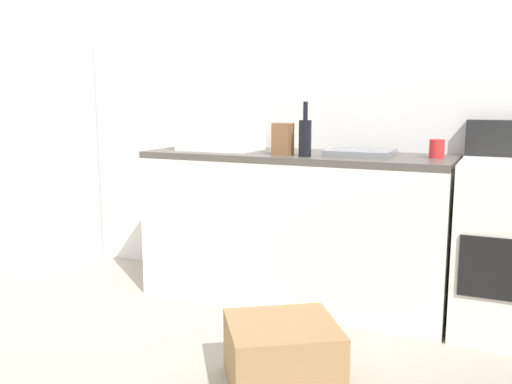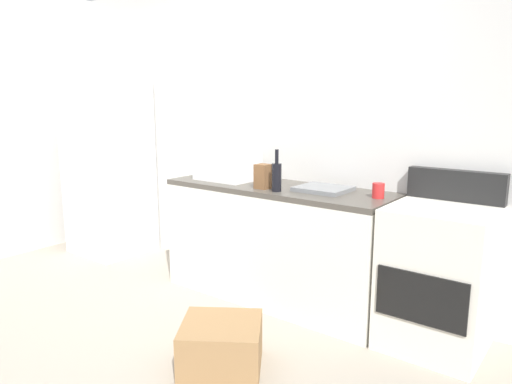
{
  "view_description": "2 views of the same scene",
  "coord_description": "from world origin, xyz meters",
  "px_view_note": "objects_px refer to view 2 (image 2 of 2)",
  "views": [
    {
      "loc": [
        1.45,
        -1.91,
        1.21
      ],
      "look_at": [
        0.11,
        1.05,
        0.68
      ],
      "focal_mm": 39.58,
      "sensor_mm": 36.0,
      "label": 1
    },
    {
      "loc": [
        2.3,
        -1.67,
        1.53
      ],
      "look_at": [
        0.16,
        1.12,
        0.85
      ],
      "focal_mm": 32.83,
      "sensor_mm": 36.0,
      "label": 2
    }
  ],
  "objects_px": {
    "stove_oven": "(438,276)",
    "microwave": "(227,163)",
    "knife_block": "(263,176)",
    "cardboard_box_large": "(221,346)",
    "refrigerator": "(109,169)",
    "wine_bottle": "(277,176)",
    "coffee_mug": "(378,191)"
  },
  "relations": [
    {
      "from": "cardboard_box_large",
      "to": "stove_oven",
      "type": "bearing_deg",
      "value": 48.93
    },
    {
      "from": "microwave",
      "to": "cardboard_box_large",
      "type": "height_order",
      "value": "microwave"
    },
    {
      "from": "refrigerator",
      "to": "coffee_mug",
      "type": "xyz_separation_m",
      "value": [
        2.84,
        0.09,
        0.1
      ]
    },
    {
      "from": "stove_oven",
      "to": "knife_block",
      "type": "distance_m",
      "value": 1.36
    },
    {
      "from": "wine_bottle",
      "to": "coffee_mug",
      "type": "xyz_separation_m",
      "value": [
        0.67,
        0.22,
        -0.06
      ]
    },
    {
      "from": "microwave",
      "to": "coffee_mug",
      "type": "xyz_separation_m",
      "value": [
        1.29,
        0.05,
        -0.09
      ]
    },
    {
      "from": "knife_block",
      "to": "cardboard_box_large",
      "type": "relative_size",
      "value": 0.4
    },
    {
      "from": "knife_block",
      "to": "microwave",
      "type": "bearing_deg",
      "value": 163.33
    },
    {
      "from": "knife_block",
      "to": "stove_oven",
      "type": "bearing_deg",
      "value": 7.06
    },
    {
      "from": "stove_oven",
      "to": "coffee_mug",
      "type": "distance_m",
      "value": 0.65
    },
    {
      "from": "refrigerator",
      "to": "knife_block",
      "type": "height_order",
      "value": "refrigerator"
    },
    {
      "from": "refrigerator",
      "to": "stove_oven",
      "type": "height_order",
      "value": "refrigerator"
    },
    {
      "from": "stove_oven",
      "to": "microwave",
      "type": "xyz_separation_m",
      "value": [
        -1.71,
        -0.01,
        0.57
      ]
    },
    {
      "from": "refrigerator",
      "to": "wine_bottle",
      "type": "xyz_separation_m",
      "value": [
        2.17,
        -0.13,
        0.16
      ]
    },
    {
      "from": "microwave",
      "to": "knife_block",
      "type": "xyz_separation_m",
      "value": [
        0.47,
        -0.14,
        -0.05
      ]
    },
    {
      "from": "coffee_mug",
      "to": "knife_block",
      "type": "height_order",
      "value": "knife_block"
    },
    {
      "from": "coffee_mug",
      "to": "knife_block",
      "type": "distance_m",
      "value": 0.84
    },
    {
      "from": "microwave",
      "to": "coffee_mug",
      "type": "bearing_deg",
      "value": 2.03
    },
    {
      "from": "refrigerator",
      "to": "stove_oven",
      "type": "bearing_deg",
      "value": 0.97
    },
    {
      "from": "knife_block",
      "to": "cardboard_box_large",
      "type": "distance_m",
      "value": 1.27
    },
    {
      "from": "coffee_mug",
      "to": "stove_oven",
      "type": "bearing_deg",
      "value": -4.35
    },
    {
      "from": "stove_oven",
      "to": "wine_bottle",
      "type": "distance_m",
      "value": 1.24
    },
    {
      "from": "microwave",
      "to": "coffee_mug",
      "type": "relative_size",
      "value": 4.6
    },
    {
      "from": "refrigerator",
      "to": "microwave",
      "type": "xyz_separation_m",
      "value": [
        1.56,
        0.04,
        0.18
      ]
    },
    {
      "from": "refrigerator",
      "to": "wine_bottle",
      "type": "relative_size",
      "value": 5.69
    },
    {
      "from": "stove_oven",
      "to": "microwave",
      "type": "relative_size",
      "value": 2.39
    },
    {
      "from": "coffee_mug",
      "to": "refrigerator",
      "type": "bearing_deg",
      "value": -178.23
    },
    {
      "from": "microwave",
      "to": "wine_bottle",
      "type": "bearing_deg",
      "value": -15.59
    },
    {
      "from": "refrigerator",
      "to": "coffee_mug",
      "type": "height_order",
      "value": "refrigerator"
    },
    {
      "from": "knife_block",
      "to": "cardboard_box_large",
      "type": "bearing_deg",
      "value": -68.1
    },
    {
      "from": "refrigerator",
      "to": "coffee_mug",
      "type": "distance_m",
      "value": 2.85
    },
    {
      "from": "stove_oven",
      "to": "cardboard_box_large",
      "type": "xyz_separation_m",
      "value": [
        -0.89,
        -1.02,
        -0.33
      ]
    }
  ]
}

